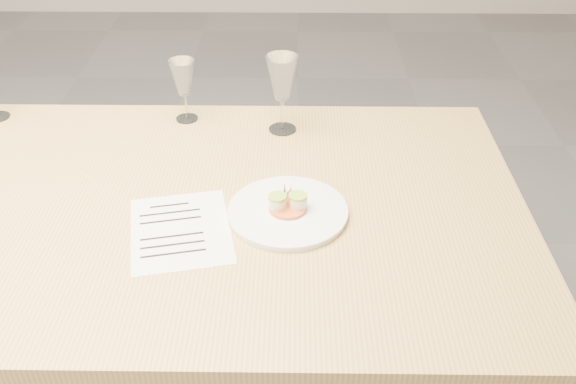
{
  "coord_description": "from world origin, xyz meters",
  "views": [
    {
      "loc": [
        0.65,
        -1.23,
        1.63
      ],
      "look_at": [
        0.64,
        -0.03,
        0.8
      ],
      "focal_mm": 40.0,
      "sensor_mm": 36.0,
      "label": 1
    }
  ],
  "objects_px": {
    "dinner_plate": "(288,211)",
    "wine_glass_4": "(282,80)",
    "dining_table": "(26,224)",
    "recipe_sheet": "(180,230)",
    "wine_glass_3": "(183,79)"
  },
  "relations": [
    {
      "from": "dining_table",
      "to": "wine_glass_3",
      "type": "xyz_separation_m",
      "value": [
        0.34,
        0.41,
        0.19
      ]
    },
    {
      "from": "dinner_plate",
      "to": "wine_glass_4",
      "type": "xyz_separation_m",
      "value": [
        -0.02,
        0.4,
        0.14
      ]
    },
    {
      "from": "dining_table",
      "to": "dinner_plate",
      "type": "distance_m",
      "value": 0.65
    },
    {
      "from": "dinner_plate",
      "to": "wine_glass_3",
      "type": "bearing_deg",
      "value": 123.06
    },
    {
      "from": "recipe_sheet",
      "to": "wine_glass_4",
      "type": "distance_m",
      "value": 0.53
    },
    {
      "from": "wine_glass_3",
      "to": "wine_glass_4",
      "type": "height_order",
      "value": "wine_glass_4"
    },
    {
      "from": "dinner_plate",
      "to": "wine_glass_4",
      "type": "height_order",
      "value": "wine_glass_4"
    },
    {
      "from": "dining_table",
      "to": "dinner_plate",
      "type": "bearing_deg",
      "value": -4.09
    },
    {
      "from": "dining_table",
      "to": "wine_glass_4",
      "type": "bearing_deg",
      "value": 29.9
    },
    {
      "from": "dinner_plate",
      "to": "recipe_sheet",
      "type": "relative_size",
      "value": 0.87
    },
    {
      "from": "dinner_plate",
      "to": "wine_glass_3",
      "type": "xyz_separation_m",
      "value": [
        -0.3,
        0.46,
        0.11
      ]
    },
    {
      "from": "dining_table",
      "to": "wine_glass_4",
      "type": "height_order",
      "value": "wine_glass_4"
    },
    {
      "from": "dining_table",
      "to": "dinner_plate",
      "type": "height_order",
      "value": "dinner_plate"
    },
    {
      "from": "wine_glass_3",
      "to": "wine_glass_4",
      "type": "relative_size",
      "value": 0.83
    },
    {
      "from": "dinner_plate",
      "to": "recipe_sheet",
      "type": "height_order",
      "value": "dinner_plate"
    }
  ]
}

